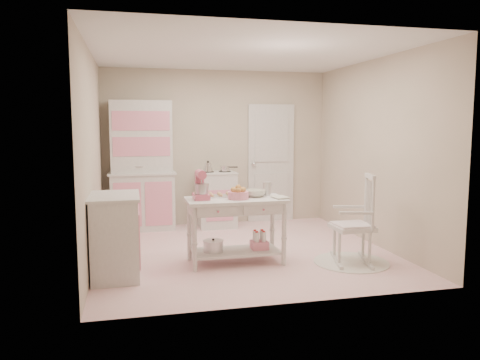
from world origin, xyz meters
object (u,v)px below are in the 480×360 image
Objects in this scene: stand_mixer at (201,185)px; work_table at (236,231)px; hutch at (142,166)px; bread_basket at (238,195)px; base_cabinet at (115,236)px; rocking_chair at (352,219)px; stove at (217,199)px.

work_table is at bearing -4.41° from stand_mixer.
bread_basket is at bearing -63.87° from hutch.
base_cabinet is 0.84× the size of rocking_chair.
stand_mixer is at bearing -73.33° from hutch.
bread_basket is at bearing -68.20° from work_table.
bread_basket is at bearing 5.55° from base_cabinet.
hutch is at bearing 116.13° from bread_basket.
base_cabinet reaches higher than bread_basket.
stove is 2.72m from rocking_chair.
stove is 2.10m from work_table.
base_cabinet is 2.81m from rocking_chair.
stove is 2.18m from bread_basket.
hutch is 2.47m from work_table.
hutch is at bearing 177.61° from stove.
rocking_chair is 0.92× the size of work_table.
hutch is 3.51m from rocking_chair.
hutch is 2.22m from stand_mixer.
bread_basket is (0.44, -0.07, -0.12)m from stand_mixer.
hutch is at bearing 116.22° from work_table.
stove is 3.68× the size of bread_basket.
base_cabinet is 2.71× the size of stand_mixer.
hutch reaches higher than rocking_chair.
stand_mixer is at bearing 170.96° from bread_basket.
rocking_chair is (2.44, -2.47, -0.49)m from hutch.
work_table is (1.06, -2.14, -0.64)m from hutch.
stand_mixer is 1.36× the size of bread_basket.
hutch reaches higher than stand_mixer.
hutch is at bearing 81.19° from base_cabinet.
stove reaches higher than bread_basket.
work_table is (1.42, 0.19, -0.06)m from base_cabinet.
hutch is 2.43m from base_cabinet.
bread_basket reaches higher than work_table.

